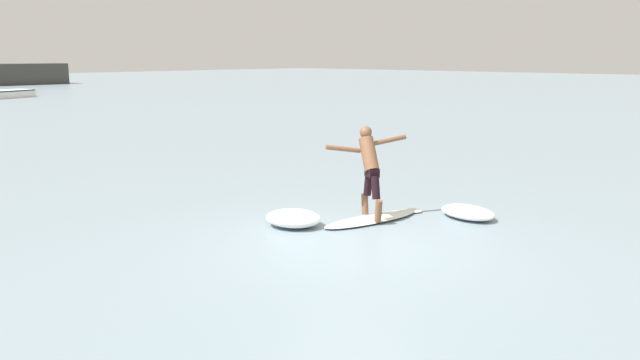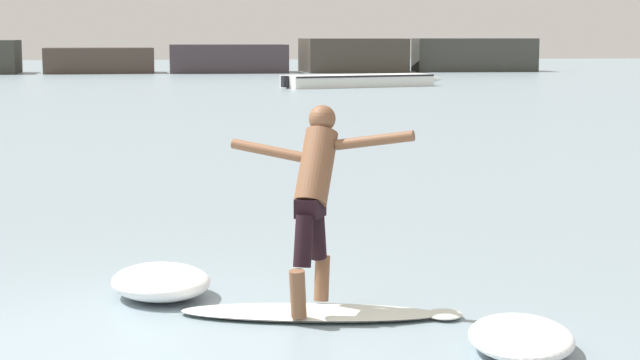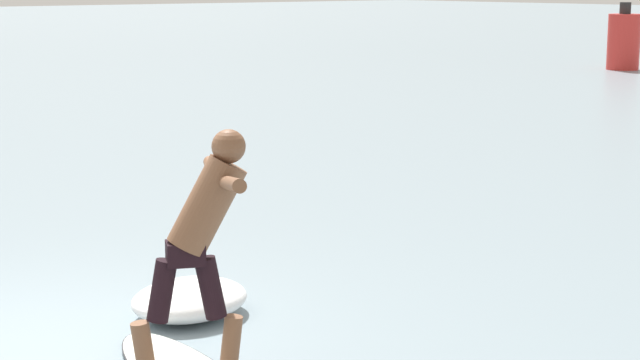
# 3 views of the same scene
# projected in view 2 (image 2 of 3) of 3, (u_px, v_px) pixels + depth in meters

# --- Properties ---
(ground_plane) EXTENTS (200.00, 200.00, 0.00)m
(ground_plane) POSITION_uv_depth(u_px,v_px,m) (138.00, 347.00, 8.17)
(ground_plane) COLOR gray
(rock_jetty_breakwater) EXTENTS (57.27, 5.25, 5.46)m
(rock_jetty_breakwater) POSITION_uv_depth(u_px,v_px,m) (94.00, 57.00, 68.29)
(rock_jetty_breakwater) COLOR #403731
(rock_jetty_breakwater) RESTS_ON ground
(surfboard) EXTENTS (2.44, 1.01, 0.20)m
(surfboard) POSITION_uv_depth(u_px,v_px,m) (315.00, 313.00, 9.05)
(surfboard) COLOR white
(surfboard) RESTS_ON ground
(surfer) EXTENTS (1.51, 1.04, 1.71)m
(surfer) POSITION_uv_depth(u_px,v_px,m) (315.00, 188.00, 9.03)
(surfer) COLOR brown
(surfer) RESTS_ON surfboard
(fishing_boat_near_jetty) EXTENTS (8.27, 3.88, 0.57)m
(fishing_boat_near_jetty) POSITION_uv_depth(u_px,v_px,m) (361.00, 80.00, 49.85)
(fishing_boat_near_jetty) COLOR white
(fishing_boat_near_jetty) RESTS_ON ground
(wave_foam_at_tail) EXTENTS (1.00, 1.29, 0.23)m
(wave_foam_at_tail) POSITION_uv_depth(u_px,v_px,m) (521.00, 337.00, 8.03)
(wave_foam_at_tail) COLOR white
(wave_foam_at_tail) RESTS_ON ground
(wave_foam_at_nose) EXTENTS (1.14, 1.26, 0.30)m
(wave_foam_at_nose) POSITION_uv_depth(u_px,v_px,m) (161.00, 282.00, 9.69)
(wave_foam_at_nose) COLOR white
(wave_foam_at_nose) RESTS_ON ground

